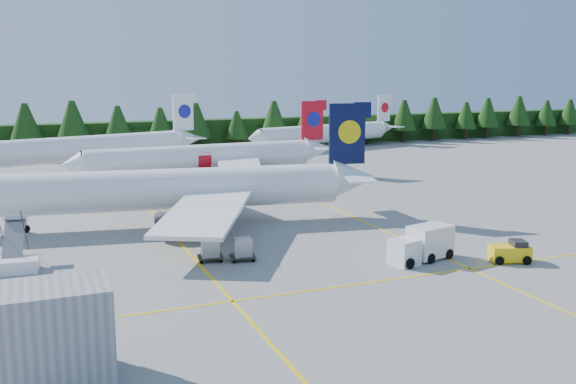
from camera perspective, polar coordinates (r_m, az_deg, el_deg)
name	(u,v)px	position (r m, az deg, el deg)	size (l,w,h in m)	color
ground	(368,257)	(55.76, 7.14, -5.77)	(320.00, 320.00, 0.00)	gray
taxi_stripe_a	(161,221)	(69.55, -11.25, -2.58)	(0.25, 120.00, 0.01)	yellow
taxi_stripe_b	(330,207)	(75.67, 3.79, -1.33)	(0.25, 120.00, 0.01)	yellow
taxi_stripe_cross	(406,278)	(50.84, 10.44, -7.49)	(80.00, 0.25, 0.01)	yellow
treeline_hedge	(171,135)	(131.91, -10.39, 4.96)	(220.00, 4.00, 6.00)	black
terminal_building	(50,336)	(35.18, -20.40, -11.88)	(6.00, 4.00, 5.20)	#93959B
airliner_navy	(158,190)	(66.95, -11.49, 0.14)	(42.29, 34.54, 12.35)	white
airliner_red	(197,159)	(93.07, -8.10, 2.96)	(38.80, 31.89, 11.28)	white
airliner_far_left	(72,149)	(106.97, -18.69, 3.66)	(39.73, 13.28, 11.79)	white
airliner_far_right	(320,133)	(130.96, 2.82, 5.23)	(35.93, 11.43, 10.62)	white
airstairs	(12,261)	(55.88, -23.33, -5.68)	(4.35, 5.91, 3.71)	white
service_truck	(421,244)	(55.14, 11.74, -4.57)	(6.26, 3.48, 2.86)	white
baggage_tug	(511,252)	(56.97, 19.18, -5.05)	(3.61, 2.71, 1.72)	yellow
uld_pair	(226,248)	(54.23, -5.50, -5.01)	(4.86, 2.79, 1.61)	#2D3325
crew_a	(403,245)	(56.35, 10.21, -4.66)	(0.71, 0.46, 1.94)	#FE5005
crew_b	(412,245)	(56.98, 10.92, -4.68)	(0.78, 0.61, 1.61)	#F05505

